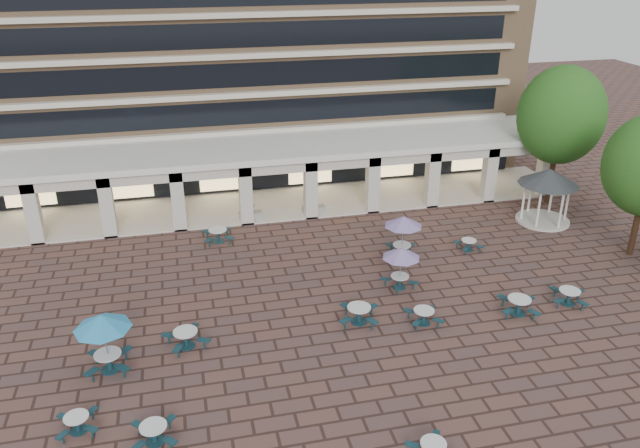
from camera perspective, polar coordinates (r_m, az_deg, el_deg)
The scene contains 18 objects.
ground at distance 30.28m, azimuth 0.24°, elevation -9.03°, with size 120.00×120.00×0.00m, color brown.
retail_arcade at distance 42.07m, azimuth -4.40°, elevation 5.44°, with size 42.00×6.60×4.40m.
picnic_table_1 at distance 24.64m, azimuth -14.95°, elevation -17.92°, with size 1.72×1.72×0.76m.
picnic_table_3 at distance 32.21m, azimuth 17.71°, elevation -7.03°, with size 2.27×2.27×0.85m.
picnic_table_4 at distance 27.48m, azimuth -19.28°, elevation -8.61°, with size 2.40×2.40×2.77m.
picnic_table_5 at distance 25.94m, azimuth -21.32°, elevation -16.54°, with size 1.66×1.66×0.70m.
picnic_table_6 at distance 32.40m, azimuth 7.44°, elevation -2.79°, with size 2.01×2.01×2.32m.
picnic_table_7 at distance 33.88m, azimuth 21.81°, elevation -6.10°, with size 2.16×2.16×0.78m.
picnic_table_8 at distance 29.07m, azimuth -12.17°, elevation -10.09°, with size 2.21×2.21×0.83m.
picnic_table_9 at distance 30.11m, azimuth 3.58°, elevation -8.13°, with size 2.25×2.25×0.86m.
picnic_table_10 at distance 30.42m, azimuth 9.46°, elevation -8.23°, with size 1.70×1.70×0.74m.
picnic_table_11 at distance 35.56m, azimuth 7.63°, elevation 0.10°, with size 2.19×2.19×2.53m.
picnic_table_12 at distance 38.21m, azimuth -9.31°, elevation -0.94°, with size 1.90×1.90×0.82m.
picnic_table_13 at distance 37.78m, azimuth 13.43°, elevation -1.79°, with size 1.57×1.57×0.66m.
gazebo at distance 42.18m, azimuth 20.15°, elevation 3.55°, with size 3.82×3.82×3.55m.
tree_east_c at distance 44.57m, azimuth 21.19°, elevation 9.25°, with size 5.68×5.68×9.47m.
planter_left at distance 41.02m, azimuth -6.37°, elevation 1.02°, with size 1.50×0.60×1.19m.
planter_right at distance 41.66m, azimuth -0.57°, elevation 1.54°, with size 1.50×0.72×1.17m.
Camera 1 is at (-5.80, -24.52, 16.79)m, focal length 35.00 mm.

